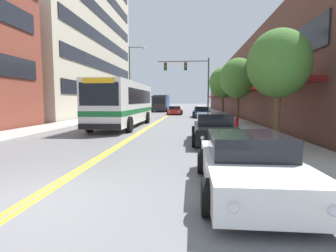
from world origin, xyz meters
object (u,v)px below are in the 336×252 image
Objects in this scene: car_red_moving_lead at (175,111)px; box_truck at (161,103)px; traffic_signal_mast at (192,75)px; car_black_parked_right_mid at (214,129)px; street_tree_right_mid at (238,78)px; city_bus at (124,102)px; street_lamp_left_far at (132,75)px; street_tree_right_far at (223,83)px; fire_hydrant at (236,124)px; car_white_parked_right_foreground at (248,164)px; car_charcoal_parked_left_near at (136,111)px; car_navy_parked_right_far at (201,112)px; street_tree_right_near at (279,64)px.

box_truck is at bearing 107.06° from car_red_moving_lead.
car_black_parked_right_mid is at bearing -86.80° from traffic_signal_mast.
street_tree_right_mid is (9.15, -26.17, 2.18)m from box_truck.
city_bus is 1.17× the size of street_lamp_left_far.
street_tree_right_far is at bearing -9.38° from traffic_signal_mast.
street_tree_right_far is at bearing 86.47° from fire_hydrant.
car_white_parked_right_foreground is at bearing -95.41° from street_tree_right_far.
car_black_parked_right_mid is at bearing -79.34° from box_truck.
car_charcoal_parked_left_near is at bearing -156.75° from car_red_moving_lead.
street_lamp_left_far reaches higher than street_tree_right_far.
car_black_parked_right_mid is at bearing -106.40° from street_tree_right_mid.
car_red_moving_lead is at bearing 123.19° from car_navy_parked_right_far.
traffic_signal_mast is at bearing 98.96° from street_tree_right_near.
street_tree_right_far reaches higher than car_red_moving_lead.
street_lamp_left_far is 10.67× the size of fire_hydrant.
car_white_parked_right_foreground is 26.01m from car_navy_parked_right_far.
car_navy_parked_right_far reaches higher than car_white_parked_right_foreground.
traffic_signal_mast is at bearing 161.21° from car_navy_parked_right_far.
street_tree_right_mid is 6.04m from fire_hydrant.
street_tree_right_far is (2.53, -0.21, 3.50)m from car_navy_parked_right_far.
traffic_signal_mast is (2.29, -4.93, 4.46)m from car_red_moving_lead.
box_truck is 32.31m from fire_hydrant.
street_tree_right_near is 0.80× the size of street_tree_right_far.
city_bus is at bearing -79.13° from street_lamp_left_far.
car_white_parked_right_foreground is 0.97× the size of street_tree_right_near.
city_bus is 12.54× the size of fire_hydrant.
car_red_moving_lead reaches higher than car_charcoal_parked_left_near.
car_red_moving_lead is 0.60× the size of traffic_signal_mast.
car_white_parked_right_foreground is 31.54m from car_red_moving_lead.
city_bus is 2.10× the size of street_tree_right_mid.
fire_hydrant is (-0.95, -15.32, -3.53)m from street_tree_right_far.
car_white_parked_right_foreground is 31.78m from street_lamp_left_far.
car_charcoal_parked_left_near is at bearing 106.75° from car_white_parked_right_foreground.
car_white_parked_right_foreground is 6.78m from car_black_parked_right_mid.
street_tree_right_near is at bearing -90.91° from street_tree_right_far.
car_black_parked_right_mid is 0.63× the size of box_truck.
car_white_parked_right_foreground is 6.05m from street_tree_right_near.
car_charcoal_parked_left_near is 1.00× the size of street_tree_right_near.
street_tree_right_mid reaches higher than city_bus.
street_tree_right_far is (11.91, -4.15, -1.35)m from street_lamp_left_far.
traffic_signal_mast is (7.48, -2.70, 4.46)m from car_charcoal_parked_left_near.
car_white_parked_right_foreground is 5.14× the size of fire_hydrant.
traffic_signal_mast is (-1.28, 26.41, 4.43)m from car_white_parked_right_foreground.
car_charcoal_parked_left_near reaches higher than fire_hydrant.
street_lamp_left_far is at bearing 129.46° from street_tree_right_mid.
traffic_signal_mast is at bearing 99.88° from fire_hydrant.
box_truck is 12.67m from street_lamp_left_far.
street_tree_right_far is at bearing 89.09° from street_tree_right_near.
car_navy_parked_right_far is 0.87× the size of street_tree_right_mid.
car_charcoal_parked_left_near is 5.00m from street_lamp_left_far.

